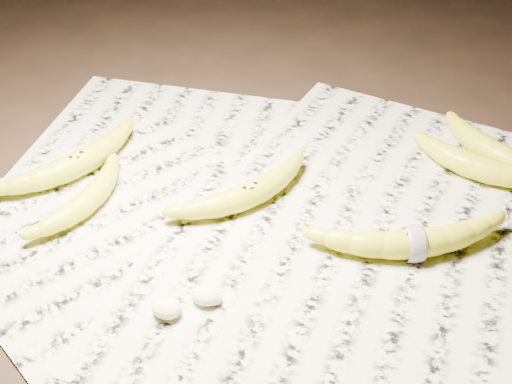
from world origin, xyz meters
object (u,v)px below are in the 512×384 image
(banana_upper_b, at_px, (478,165))
(banana_center, at_px, (249,193))
(banana_left_b, at_px, (89,197))
(banana_upper_a, at_px, (493,150))
(banana_left_a, at_px, (76,162))
(banana_taped, at_px, (414,241))

(banana_upper_b, bearing_deg, banana_center, -135.61)
(banana_left_b, relative_size, banana_upper_a, 0.90)
(banana_center, height_order, banana_upper_a, same)
(banana_left_a, bearing_deg, banana_taped, -66.20)
(banana_left_a, relative_size, banana_left_b, 1.26)
(banana_left_b, height_order, banana_center, banana_center)
(banana_left_b, xyz_separation_m, banana_upper_a, (0.50, 0.30, 0.00))
(banana_left_b, distance_m, banana_upper_b, 0.54)
(banana_center, height_order, banana_taped, banana_taped)
(banana_upper_a, xyz_separation_m, banana_upper_b, (-0.02, -0.05, 0.00))
(banana_left_a, xyz_separation_m, banana_left_b, (0.06, -0.06, -0.00))
(banana_left_a, bearing_deg, banana_center, -61.41)
(banana_left_b, xyz_separation_m, banana_upper_b, (0.48, 0.25, 0.00))
(banana_left_b, xyz_separation_m, banana_taped, (0.42, 0.06, 0.00))
(banana_upper_a, height_order, banana_upper_b, same)
(banana_left_a, xyz_separation_m, banana_taped, (0.48, -0.01, 0.00))
(banana_taped, relative_size, banana_upper_b, 1.25)
(banana_taped, xyz_separation_m, banana_upper_b, (0.06, 0.19, -0.00))
(banana_left_b, distance_m, banana_center, 0.21)
(banana_center, bearing_deg, banana_upper_b, -24.24)
(banana_left_b, distance_m, banana_taped, 0.43)
(banana_left_b, relative_size, banana_upper_b, 0.93)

